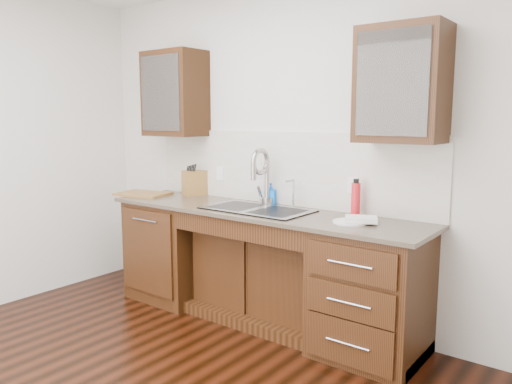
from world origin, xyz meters
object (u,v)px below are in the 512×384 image
Objects in this scene: soap_bottle at (271,193)px; knife_block at (195,183)px; cutting_board at (143,194)px; plate at (350,222)px; water_bottle at (356,200)px.

soap_bottle is 0.76× the size of knife_block.
soap_bottle reaches higher than cutting_board.
soap_bottle is at bearing 14.33° from cutting_board.
plate is at bearing -36.70° from soap_bottle.
water_bottle is 2.03m from cutting_board.
soap_bottle is 0.73× the size of plate.
plate is at bearing -71.31° from water_bottle.
soap_bottle reaches higher than plate.
soap_bottle is 0.83m from knife_block.
water_bottle is 1.01× the size of plate.
cutting_board reaches higher than plate.
cutting_board is at bearing 175.93° from soap_bottle.
plate is 2.09m from cutting_board.
water_bottle is at bearing 19.54° from knife_block.
water_bottle is at bearing 7.36° from cutting_board.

